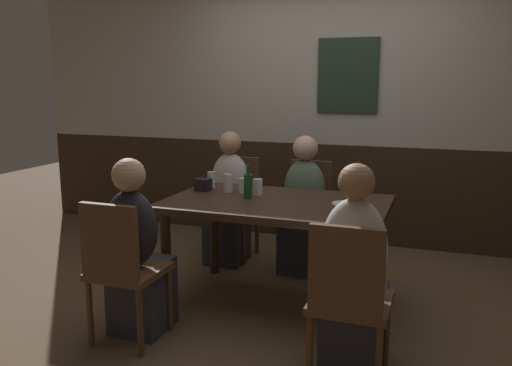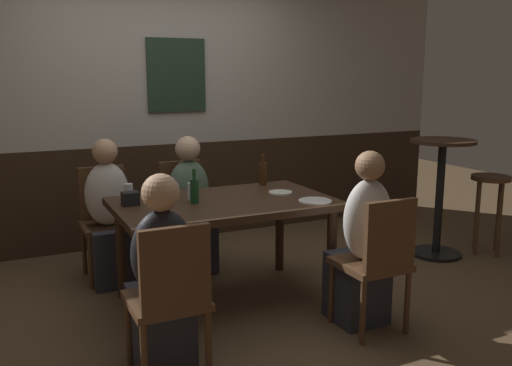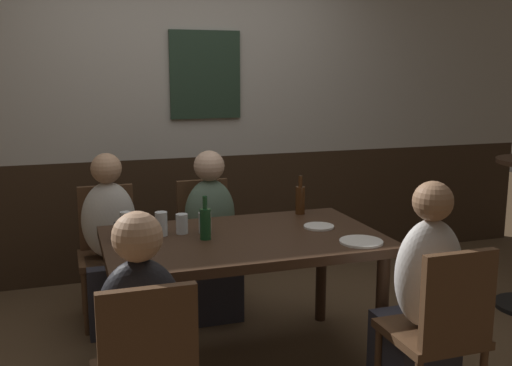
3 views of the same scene
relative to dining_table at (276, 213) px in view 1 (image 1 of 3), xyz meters
The scene contains 20 objects.
ground_plane 0.66m from the dining_table, ahead, with size 12.00×12.00×0.00m, color brown.
wall_back 1.77m from the dining_table, 89.96° to the left, with size 6.40×0.13×2.60m.
dining_table is the anchor object (origin of this frame).
chair_right_near 1.11m from the dining_table, 53.12° to the right, with size 0.40×0.40×0.88m.
chair_left_far 1.11m from the dining_table, 126.88° to the left, with size 0.40×0.40×0.88m.
chair_left_near 1.11m from the dining_table, 126.88° to the right, with size 0.40×0.40×0.88m.
chair_mid_far 0.90m from the dining_table, 90.00° to the left, with size 0.40×0.40×0.88m.
person_right_near 0.99m from the dining_table, 47.40° to the right, with size 0.34×0.37×1.15m.
person_left_far 0.99m from the dining_table, 132.62° to the left, with size 0.34×0.37×1.13m.
person_left_near 1.00m from the dining_table, 132.65° to the right, with size 0.34×0.37×1.11m.
person_mid_far 0.74m from the dining_table, 90.00° to the left, with size 0.34×0.37×1.12m.
beer_glass_half 0.67m from the dining_table, 157.15° to the left, with size 0.06×0.06×0.13m.
pint_glass_amber 0.47m from the dining_table, 159.79° to the left, with size 0.07×0.07×0.13m.
tumbler_short 0.37m from the dining_table, 152.21° to the left, with size 0.07×0.07×0.11m.
beer_glass_tall 0.26m from the dining_table, 143.57° to the left, with size 0.07×0.07×0.12m.
beer_bottle_green 0.28m from the dining_table, behind, with size 0.06×0.06×0.24m.
beer_bottle_brown 0.64m from the dining_table, 37.44° to the left, with size 0.06×0.06×0.25m.
plate_white_large 0.64m from the dining_table, 29.52° to the right, with size 0.23×0.23×0.01m, color white.
plate_white_small 0.48m from the dining_table, ahead, with size 0.18×0.18×0.01m, color white.
condiment_caddy 0.65m from the dining_table, 167.23° to the left, with size 0.11×0.09×0.09m, color black.
Camera 1 is at (1.06, -3.34, 1.54)m, focal length 36.78 mm.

